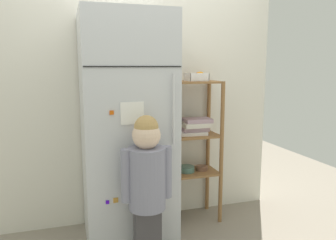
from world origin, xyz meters
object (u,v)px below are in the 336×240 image
child_standing (147,178)px  fruit_bin (199,77)px  refrigerator (127,130)px  pantry_shelf_unit (194,139)px

child_standing → fruit_bin: (0.64, 0.64, 0.67)m
fruit_bin → child_standing: bearing=-134.9°
refrigerator → child_standing: 0.54m
pantry_shelf_unit → refrigerator: bearing=-165.3°
pantry_shelf_unit → child_standing: bearing=-133.3°
child_standing → pantry_shelf_unit: 0.89m
refrigerator → child_standing: (0.05, -0.47, -0.25)m
child_standing → pantry_shelf_unit: size_ratio=0.85×
refrigerator → child_standing: bearing=-84.2°
pantry_shelf_unit → fruit_bin: size_ratio=7.23×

